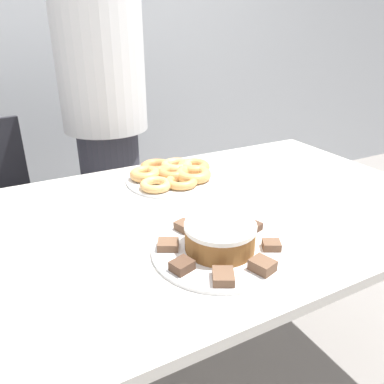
# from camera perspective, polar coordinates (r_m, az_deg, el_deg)

# --- Properties ---
(ground_plane) EXTENTS (12.00, 12.00, 0.00)m
(ground_plane) POSITION_cam_1_polar(r_m,az_deg,el_deg) (1.66, 0.25, -26.85)
(ground_plane) COLOR gray
(wall_back) EXTENTS (8.00, 0.05, 2.60)m
(wall_back) POSITION_cam_1_polar(r_m,az_deg,el_deg) (2.56, -18.22, 23.20)
(wall_back) COLOR #B2B7BC
(wall_back) RESTS_ON ground_plane
(table) EXTENTS (1.66, 0.97, 0.75)m
(table) POSITION_cam_1_polar(r_m,az_deg,el_deg) (1.22, 0.31, -6.44)
(table) COLOR silver
(table) RESTS_ON ground_plane
(person_standing) EXTENTS (0.39, 0.39, 1.69)m
(person_standing) POSITION_cam_1_polar(r_m,az_deg,el_deg) (1.86, -13.00, 10.82)
(person_standing) COLOR #383842
(person_standing) RESTS_ON ground_plane
(office_chair_left) EXTENTS (0.51, 0.51, 0.90)m
(office_chair_left) POSITION_cam_1_polar(r_m,az_deg,el_deg) (1.97, -27.18, -4.76)
(office_chair_left) COLOR black
(office_chair_left) RESTS_ON ground_plane
(plate_cake) EXTENTS (0.35, 0.35, 0.01)m
(plate_cake) POSITION_cam_1_polar(r_m,az_deg,el_deg) (0.98, 4.22, -8.78)
(plate_cake) COLOR white
(plate_cake) RESTS_ON table
(plate_donuts) EXTENTS (0.35, 0.35, 0.01)m
(plate_donuts) POSITION_cam_1_polar(r_m,az_deg,el_deg) (1.41, -2.89, 1.99)
(plate_donuts) COLOR white
(plate_donuts) RESTS_ON table
(frosted_cake) EXTENTS (0.18, 0.18, 0.07)m
(frosted_cake) POSITION_cam_1_polar(r_m,az_deg,el_deg) (0.96, 4.29, -6.74)
(frosted_cake) COLOR brown
(frosted_cake) RESTS_ON plate_cake
(lamington_0) EXTENTS (0.06, 0.05, 0.02)m
(lamington_0) POSITION_cam_1_polar(r_m,az_deg,el_deg) (0.89, -1.54, -11.14)
(lamington_0) COLOR #513828
(lamington_0) RESTS_ON plate_cake
(lamington_1) EXTENTS (0.07, 0.07, 0.02)m
(lamington_1) POSITION_cam_1_polar(r_m,az_deg,el_deg) (0.86, 4.79, -12.71)
(lamington_1) COLOR brown
(lamington_1) RESTS_ON plate_cake
(lamington_2) EXTENTS (0.06, 0.06, 0.03)m
(lamington_2) POSITION_cam_1_polar(r_m,az_deg,el_deg) (0.90, 10.68, -10.93)
(lamington_2) COLOR brown
(lamington_2) RESTS_ON plate_cake
(lamington_3) EXTENTS (0.06, 0.06, 0.02)m
(lamington_3) POSITION_cam_1_polar(r_m,az_deg,el_deg) (0.99, 12.02, -7.90)
(lamington_3) COLOR brown
(lamington_3) RESTS_ON plate_cake
(lamington_4) EXTENTS (0.06, 0.06, 0.02)m
(lamington_4) POSITION_cam_1_polar(r_m,az_deg,el_deg) (1.06, 9.02, -5.26)
(lamington_4) COLOR #513828
(lamington_4) RESTS_ON plate_cake
(lamington_5) EXTENTS (0.06, 0.07, 0.02)m
(lamington_5) POSITION_cam_1_polar(r_m,az_deg,el_deg) (1.09, 3.82, -4.28)
(lamington_5) COLOR brown
(lamington_5) RESTS_ON plate_cake
(lamington_6) EXTENTS (0.05, 0.06, 0.02)m
(lamington_6) POSITION_cam_1_polar(r_m,az_deg,el_deg) (1.05, -1.21, -5.22)
(lamington_6) COLOR brown
(lamington_6) RESTS_ON plate_cake
(lamington_7) EXTENTS (0.07, 0.07, 0.02)m
(lamington_7) POSITION_cam_1_polar(r_m,az_deg,el_deg) (0.97, -3.67, -8.01)
(lamington_7) COLOR brown
(lamington_7) RESTS_ON plate_cake
(donut_0) EXTENTS (0.12, 0.12, 0.04)m
(donut_0) POSITION_cam_1_polar(r_m,az_deg,el_deg) (1.41, -2.91, 2.90)
(donut_0) COLOR #C68447
(donut_0) RESTS_ON plate_donuts
(donut_1) EXTENTS (0.13, 0.13, 0.04)m
(donut_1) POSITION_cam_1_polar(r_m,az_deg,el_deg) (1.39, 0.19, 2.69)
(donut_1) COLOR tan
(donut_1) RESTS_ON plate_donuts
(donut_2) EXTENTS (0.13, 0.13, 0.04)m
(donut_2) POSITION_cam_1_polar(r_m,az_deg,el_deg) (1.46, 0.22, 3.85)
(donut_2) COLOR #D18E4C
(donut_2) RESTS_ON plate_donuts
(donut_3) EXTENTS (0.12, 0.12, 0.04)m
(donut_3) POSITION_cam_1_polar(r_m,az_deg,el_deg) (1.47, -2.38, 3.96)
(donut_3) COLOR #E5AD66
(donut_3) RESTS_ON plate_donuts
(donut_4) EXTENTS (0.13, 0.13, 0.04)m
(donut_4) POSITION_cam_1_polar(r_m,az_deg,el_deg) (1.47, -5.45, 3.79)
(donut_4) COLOR #C68447
(donut_4) RESTS_ON plate_donuts
(donut_5) EXTENTS (0.11, 0.11, 0.04)m
(donut_5) POSITION_cam_1_polar(r_m,az_deg,el_deg) (1.41, -7.17, 2.72)
(donut_5) COLOR tan
(donut_5) RESTS_ON plate_donuts
(donut_6) EXTENTS (0.11, 0.11, 0.03)m
(donut_6) POSITION_cam_1_polar(r_m,az_deg,el_deg) (1.32, -5.54, 1.10)
(donut_6) COLOR #E5AD66
(donut_6) RESTS_ON plate_donuts
(donut_7) EXTENTS (0.12, 0.12, 0.03)m
(donut_7) POSITION_cam_1_polar(r_m,az_deg,el_deg) (1.34, -1.65, 1.58)
(donut_7) COLOR tan
(donut_7) RESTS_ON plate_donuts
(napkin) EXTENTS (0.13, 0.11, 0.01)m
(napkin) POSITION_cam_1_polar(r_m,az_deg,el_deg) (0.95, -26.42, -13.13)
(napkin) COLOR white
(napkin) RESTS_ON table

